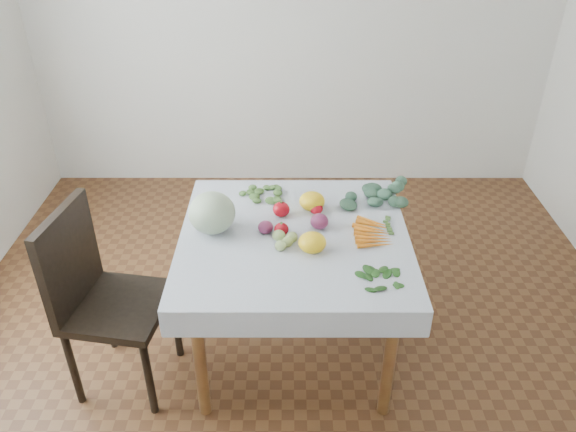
# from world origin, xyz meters

# --- Properties ---
(ground) EXTENTS (4.00, 4.00, 0.00)m
(ground) POSITION_xyz_m (0.00, 0.00, 0.00)
(ground) COLOR brown
(back_wall) EXTENTS (4.00, 0.04, 2.70)m
(back_wall) POSITION_xyz_m (0.00, 2.00, 1.35)
(back_wall) COLOR silver
(back_wall) RESTS_ON ground
(table) EXTENTS (1.00, 1.00, 0.75)m
(table) POSITION_xyz_m (0.00, 0.00, 0.65)
(table) COLOR brown
(table) RESTS_ON ground
(tablecloth) EXTENTS (1.12, 1.12, 0.01)m
(tablecloth) POSITION_xyz_m (0.00, 0.00, 0.75)
(tablecloth) COLOR white
(tablecloth) RESTS_ON table
(chair) EXTENTS (0.52, 0.52, 1.00)m
(chair) POSITION_xyz_m (-0.94, -0.21, 0.57)
(chair) COLOR black
(chair) RESTS_ON ground
(cabbage) EXTENTS (0.24, 0.24, 0.21)m
(cabbage) POSITION_xyz_m (-0.40, 0.04, 0.86)
(cabbage) COLOR #AEC2A2
(cabbage) RESTS_ON tablecloth
(tomato_a) EXTENTS (0.09, 0.09, 0.06)m
(tomato_a) POSITION_xyz_m (0.12, 0.20, 0.79)
(tomato_a) COLOR #B20B17
(tomato_a) RESTS_ON tablecloth
(tomato_b) EXTENTS (0.11, 0.11, 0.08)m
(tomato_b) POSITION_xyz_m (-0.07, 0.18, 0.79)
(tomato_b) COLOR #B20B17
(tomato_b) RESTS_ON tablecloth
(tomato_c) EXTENTS (0.09, 0.09, 0.06)m
(tomato_c) POSITION_xyz_m (-0.06, 0.00, 0.79)
(tomato_c) COLOR #B20B17
(tomato_c) RESTS_ON tablecloth
(tomato_d) EXTENTS (0.11, 0.11, 0.08)m
(tomato_d) POSITION_xyz_m (0.10, -0.13, 0.80)
(tomato_d) COLOR #B20B17
(tomato_d) RESTS_ON tablecloth
(heirloom_back) EXTENTS (0.16, 0.16, 0.10)m
(heirloom_back) POSITION_xyz_m (0.09, 0.24, 0.80)
(heirloom_back) COLOR yellow
(heirloom_back) RESTS_ON tablecloth
(heirloom_front) EXTENTS (0.17, 0.17, 0.09)m
(heirloom_front) POSITION_xyz_m (0.08, -0.13, 0.80)
(heirloom_front) COLOR yellow
(heirloom_front) RESTS_ON tablecloth
(onion_a) EXTENTS (0.10, 0.10, 0.06)m
(onion_a) POSITION_xyz_m (-0.14, 0.02, 0.79)
(onion_a) COLOR #551835
(onion_a) RESTS_ON tablecloth
(onion_b) EXTENTS (0.12, 0.12, 0.08)m
(onion_b) POSITION_xyz_m (0.13, 0.06, 0.79)
(onion_b) COLOR #551835
(onion_b) RESTS_ON tablecloth
(tomatillo_cluster) EXTENTS (0.13, 0.13, 0.05)m
(tomatillo_cluster) POSITION_xyz_m (-0.07, -0.09, 0.78)
(tomatillo_cluster) COLOR #A1BC6C
(tomatillo_cluster) RESTS_ON tablecloth
(carrot_bunch) EXTENTS (0.18, 0.28, 0.03)m
(carrot_bunch) POSITION_xyz_m (0.39, -0.01, 0.77)
(carrot_bunch) COLOR orange
(carrot_bunch) RESTS_ON tablecloth
(kale_bunch) EXTENTS (0.34, 0.32, 0.05)m
(kale_bunch) POSITION_xyz_m (0.47, 0.37, 0.78)
(kale_bunch) COLOR #3C634A
(kale_bunch) RESTS_ON tablecloth
(basil_bunch) EXTENTS (0.24, 0.18, 0.01)m
(basil_bunch) POSITION_xyz_m (0.38, -0.35, 0.76)
(basil_bunch) COLOR #1C4B17
(basil_bunch) RESTS_ON tablecloth
(dill_bunch) EXTENTS (0.23, 0.17, 0.02)m
(dill_bunch) POSITION_xyz_m (-0.18, 0.38, 0.77)
(dill_bunch) COLOR #4B6D32
(dill_bunch) RESTS_ON tablecloth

